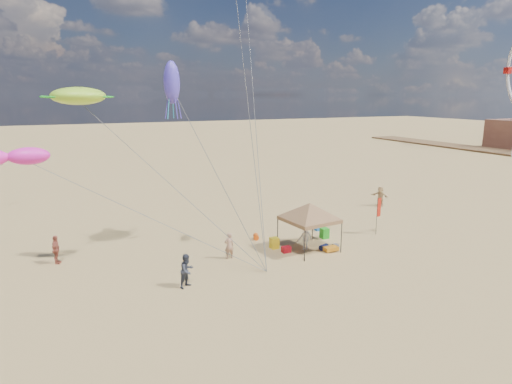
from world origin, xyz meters
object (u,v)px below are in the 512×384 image
at_px(canopy_tent, 310,205).
at_px(person_near_b, 187,271).
at_px(feather_flag, 379,209).
at_px(cooler_blue, 319,228).
at_px(person_near_c, 305,237).
at_px(person_near_a, 229,246).
at_px(chair_yellow, 274,243).
at_px(person_far_c, 380,196).
at_px(chair_green, 324,233).
at_px(person_far_a, 56,250).
at_px(beach_cart, 331,249).
at_px(cooler_red, 286,249).

relative_size(canopy_tent, person_near_b, 3.24).
distance_m(feather_flag, cooler_blue, 4.39).
distance_m(feather_flag, person_near_b, 14.85).
bearing_deg(canopy_tent, person_near_c, 147.73).
bearing_deg(person_near_c, canopy_tent, 146.15).
height_order(person_near_a, person_near_c, person_near_c).
height_order(chair_yellow, person_far_c, person_far_c).
relative_size(cooler_blue, chair_green, 0.77).
bearing_deg(canopy_tent, chair_yellow, 147.24).
bearing_deg(chair_green, canopy_tent, -144.70).
bearing_deg(person_far_c, person_near_c, -86.87).
bearing_deg(person_far_a, cooler_blue, -75.14).
relative_size(chair_yellow, person_far_a, 0.41).
xyz_separation_m(canopy_tent, feather_flag, (6.06, 0.75, -1.14)).
distance_m(person_near_c, person_far_c, 13.76).
distance_m(beach_cart, person_far_a, 16.36).
distance_m(person_near_b, person_near_c, 8.58).
bearing_deg(cooler_red, person_far_c, 27.79).
distance_m(person_near_a, person_near_b, 4.41).
bearing_deg(person_near_b, person_far_a, 102.22).
height_order(person_far_a, person_far_c, person_far_c).
relative_size(chair_yellow, person_near_a, 0.43).
relative_size(feather_flag, chair_yellow, 3.80).
distance_m(beach_cart, person_near_a, 6.42).
bearing_deg(cooler_red, canopy_tent, -7.34).
xyz_separation_m(cooler_blue, chair_green, (-0.61, -1.67, 0.16)).
distance_m(feather_flag, person_far_c, 8.52).
bearing_deg(person_near_b, chair_yellow, -5.24).
distance_m(chair_yellow, person_near_c, 2.00).
bearing_deg(person_near_a, person_near_c, 172.35).
bearing_deg(person_far_c, person_near_a, -96.41).
distance_m(feather_flag, person_near_a, 11.21).
relative_size(chair_yellow, person_far_c, 0.40).
distance_m(feather_flag, person_near_c, 6.37).
bearing_deg(person_far_a, feather_flag, -81.53).
xyz_separation_m(cooler_red, person_far_c, (13.14, 6.93, 0.69)).
height_order(canopy_tent, person_near_a, canopy_tent).
relative_size(chair_green, person_near_c, 0.41).
bearing_deg(person_far_a, person_far_c, -65.66).
height_order(cooler_red, person_far_c, person_far_c).
distance_m(cooler_red, person_far_a, 13.57).
bearing_deg(chair_yellow, person_near_b, -153.53).
relative_size(cooler_red, chair_yellow, 0.77).
bearing_deg(canopy_tent, feather_flag, 7.02).
xyz_separation_m(chair_green, person_near_a, (-7.31, -0.87, 0.46)).
distance_m(chair_green, person_far_a, 16.89).
bearing_deg(chair_green, person_near_b, -160.94).
xyz_separation_m(chair_green, person_near_b, (-10.69, -3.69, 0.53)).
height_order(cooler_red, person_far_a, person_far_a).
bearing_deg(person_far_c, cooler_blue, -93.63).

